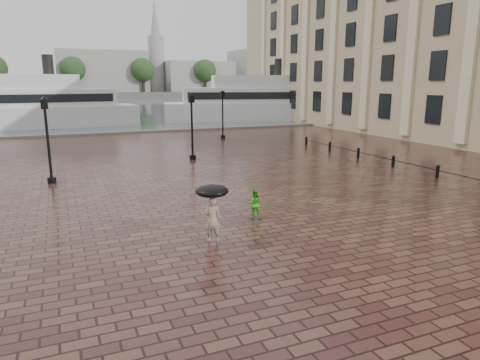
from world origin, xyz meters
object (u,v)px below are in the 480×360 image
at_px(street_lamps, 118,124).
at_px(child_pedestrian, 255,204).
at_px(adult_pedestrian, 212,219).
at_px(ferry_near, 23,106).
at_px(ferry_far, 257,102).

bearing_deg(street_lamps, child_pedestrian, -80.38).
distance_m(street_lamps, adult_pedestrian, 19.05).
bearing_deg(adult_pedestrian, ferry_near, -58.45).
distance_m(street_lamps, child_pedestrian, 17.57).
bearing_deg(adult_pedestrian, child_pedestrian, -122.49).
distance_m(child_pedestrian, ferry_far, 45.25).
xyz_separation_m(ferry_near, ferry_far, (29.72, -0.71, 0.01)).
relative_size(adult_pedestrian, ferry_far, 0.06).
bearing_deg(child_pedestrian, adult_pedestrian, 60.87).
height_order(street_lamps, ferry_far, ferry_far).
xyz_separation_m(street_lamps, adult_pedestrian, (0.57, -18.98, -1.55)).
xyz_separation_m(adult_pedestrian, ferry_near, (-8.16, 43.37, 1.76)).
xyz_separation_m(child_pedestrian, ferry_far, (19.21, 40.92, 1.95)).
xyz_separation_m(adult_pedestrian, ferry_far, (21.56, 42.67, 1.77)).
xyz_separation_m(street_lamps, ferry_far, (22.13, 23.69, 0.22)).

